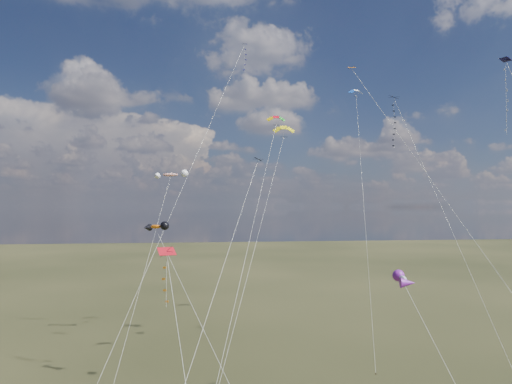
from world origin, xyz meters
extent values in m
cube|color=black|center=(17.50, 23.64, 30.68)|extent=(1.36, 1.35, 0.47)
cylinder|color=silver|center=(19.65, 15.32, 15.34)|extent=(4.33, 16.67, 30.69)
cube|color=#0F0E53|center=(1.09, 38.42, 41.68)|extent=(0.93, 0.92, 0.28)
cylinder|color=silver|center=(-7.02, 22.61, 20.84)|extent=(16.24, 31.64, 41.70)
cube|color=black|center=(-0.72, 11.35, 21.66)|extent=(0.85, 0.90, 0.34)
cylinder|color=silver|center=(-5.09, 3.46, 10.83)|extent=(8.78, 15.81, 21.67)
cube|color=red|center=(-8.10, 3.73, 14.45)|extent=(1.40, 1.34, 0.47)
cylinder|color=silver|center=(-6.74, -0.05, 7.22)|extent=(2.76, 7.58, 14.46)
cube|color=#0B084B|center=(17.04, 3.23, 28.63)|extent=(0.84, 0.86, 0.21)
cube|color=orange|center=(11.15, 20.57, 33.09)|extent=(1.03, 0.99, 0.33)
cylinder|color=silver|center=(17.33, 10.21, 16.54)|extent=(12.40, 20.74, 33.10)
cylinder|color=silver|center=(-0.20, 17.82, 13.71)|extent=(10.10, 19.79, 27.43)
cylinder|color=silver|center=(15.23, 27.65, 17.51)|extent=(5.21, 19.27, 35.04)
cube|color=#332316|center=(12.64, 18.03, 0.06)|extent=(0.10, 0.10, 0.12)
cylinder|color=silver|center=(-1.83, 11.27, 13.51)|extent=(8.35, 16.19, 27.04)
ellipsoid|color=orange|center=(-9.91, 16.77, 15.58)|extent=(2.43, 1.93, 0.99)
cylinder|color=silver|center=(-5.71, 11.26, 7.79)|extent=(8.43, 11.05, 15.59)
ellipsoid|color=silver|center=(8.09, 2.02, 12.52)|extent=(1.30, 2.72, 0.84)
ellipsoid|color=red|center=(-9.32, 32.14, 21.68)|extent=(4.07, 1.51, 1.13)
cylinder|color=silver|center=(-11.60, 24.46, 10.84)|extent=(4.60, 15.40, 21.69)
camera|label=1|loc=(-6.25, -28.00, 17.46)|focal=32.00mm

